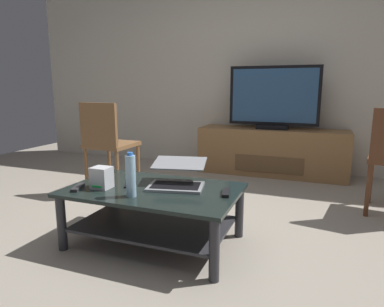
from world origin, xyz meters
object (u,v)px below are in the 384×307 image
(water_bottle_near, at_px, (131,176))
(television, at_px, (274,99))
(router_box, at_px, (102,178))
(cell_phone, at_px, (131,184))
(coffee_table, at_px, (154,205))
(side_chair, at_px, (107,141))
(laptop, at_px, (177,177))
(soundbar_remote, at_px, (226,193))
(media_cabinet, at_px, (271,152))
(tv_remote, at_px, (78,187))

(water_bottle_near, bearing_deg, television, 77.17)
(router_box, relative_size, cell_phone, 1.02)
(coffee_table, bearing_deg, cell_phone, 178.26)
(side_chair, relative_size, cell_phone, 6.50)
(laptop, bearing_deg, soundbar_remote, -10.33)
(media_cabinet, distance_m, television, 0.64)
(media_cabinet, bearing_deg, water_bottle_near, -102.72)
(side_chair, height_order, tv_remote, side_chair)
(coffee_table, distance_m, media_cabinet, 2.23)
(television, xyz_separation_m, cell_phone, (-0.67, -2.15, -0.52))
(coffee_table, xyz_separation_m, laptop, (0.13, 0.11, 0.18))
(laptop, distance_m, tv_remote, 0.67)
(television, height_order, water_bottle_near, television)
(laptop, relative_size, tv_remote, 2.84)
(side_chair, xyz_separation_m, soundbar_remote, (1.47, -0.85, -0.12))
(tv_remote, bearing_deg, router_box, 9.03)
(coffee_table, bearing_deg, laptop, 42.25)
(cell_phone, bearing_deg, tv_remote, -167.30)
(side_chair, relative_size, soundbar_remote, 5.69)
(television, distance_m, soundbar_remote, 2.17)
(router_box, xyz_separation_m, water_bottle_near, (0.28, -0.08, 0.06))
(soundbar_remote, bearing_deg, media_cabinet, 77.36)
(coffee_table, height_order, television, television)
(router_box, distance_m, soundbar_remote, 0.83)
(water_bottle_near, bearing_deg, coffee_table, 76.51)
(side_chair, bearing_deg, water_bottle_near, -49.65)
(side_chair, height_order, cell_phone, side_chair)
(media_cabinet, xyz_separation_m, tv_remote, (-0.95, -2.37, 0.12))
(coffee_table, relative_size, cell_phone, 8.13)
(cell_phone, bearing_deg, laptop, -2.73)
(router_box, relative_size, soundbar_remote, 0.90)
(router_box, bearing_deg, coffee_table, 19.98)
(television, relative_size, router_box, 7.31)
(television, bearing_deg, router_box, -109.69)
(water_bottle_near, distance_m, cell_phone, 0.28)
(television, bearing_deg, laptop, -100.08)
(laptop, bearing_deg, television, 79.92)
(coffee_table, relative_size, router_box, 7.93)
(laptop, height_order, water_bottle_near, water_bottle_near)
(laptop, relative_size, router_box, 3.17)
(side_chair, xyz_separation_m, cell_phone, (0.81, -0.89, -0.13))
(water_bottle_near, height_order, cell_phone, water_bottle_near)
(television, distance_m, side_chair, 1.98)
(tv_remote, bearing_deg, television, 48.36)
(tv_remote, bearing_deg, media_cabinet, 48.54)
(television, distance_m, router_box, 2.46)
(side_chair, relative_size, router_box, 6.34)
(media_cabinet, relative_size, soundbar_remote, 10.97)
(television, height_order, cell_phone, television)
(router_box, bearing_deg, cell_phone, 40.27)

